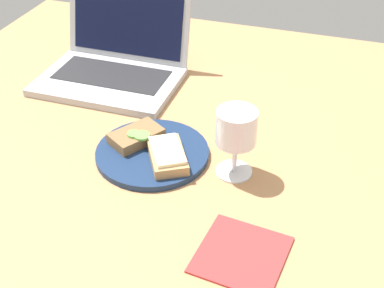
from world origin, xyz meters
TOP-DOWN VIEW (x-y plane):
  - wooden_table at (0.00, 0.00)cm, footprint 140.00×140.00cm
  - plate at (-4.03, 0.04)cm, footprint 22.99×22.99cm
  - sandwich_with_cheese at (0.30, -2.08)cm, footprint 11.53×13.36cm
  - sandwich_with_cucumber at (-8.31, 2.09)cm, footprint 11.02×12.31cm
  - wine_glass at (13.04, -0.49)cm, footprint 7.70×7.70cm
  - laptop at (-25.11, 27.49)cm, footprint 33.65×27.88cm
  - napkin at (19.63, -20.56)cm, footprint 15.23×15.62cm

SIDE VIEW (x-z plane):
  - wooden_table at x=0.00cm, z-range 0.00..3.00cm
  - napkin at x=19.63cm, z-range 3.00..3.40cm
  - plate at x=-4.03cm, z-range 3.00..4.34cm
  - sandwich_with_cucumber at x=-8.31cm, z-range 4.17..6.91cm
  - sandwich_with_cheese at x=0.30cm, z-range 4.26..7.05cm
  - laptop at x=-25.11cm, z-range -3.24..16.65cm
  - wine_glass at x=13.04cm, z-range 5.88..19.83cm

